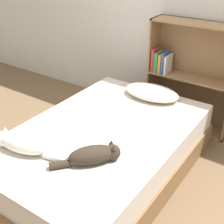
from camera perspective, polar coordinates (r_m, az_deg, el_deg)
name	(u,v)px	position (r m, az deg, el deg)	size (l,w,h in m)	color
ground_plane	(103,172)	(2.82, -1.70, -10.94)	(8.00, 8.00, 0.00)	brown
wall_back	(180,3)	(3.40, 12.29, 18.89)	(8.00, 0.06, 2.50)	silver
bed	(102,152)	(2.69, -1.77, -7.35)	(1.26, 1.94, 0.45)	brown
pillow	(152,92)	(3.09, 7.27, 3.59)	(0.56, 0.34, 0.10)	beige
cat_light	(21,143)	(2.37, -16.30, -5.49)	(0.59, 0.23, 0.15)	white
cat_dark	(95,155)	(2.18, -3.16, -7.80)	(0.38, 0.42, 0.14)	#33281E
bookshelf	(190,74)	(3.38, 14.04, 6.68)	(0.90, 0.26, 1.13)	#8E6B47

